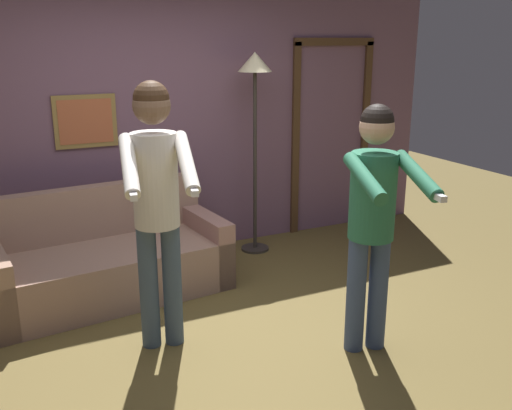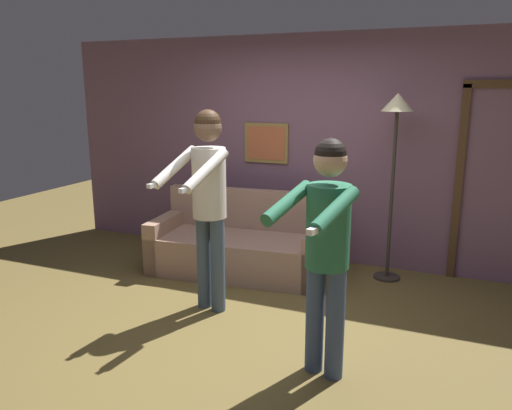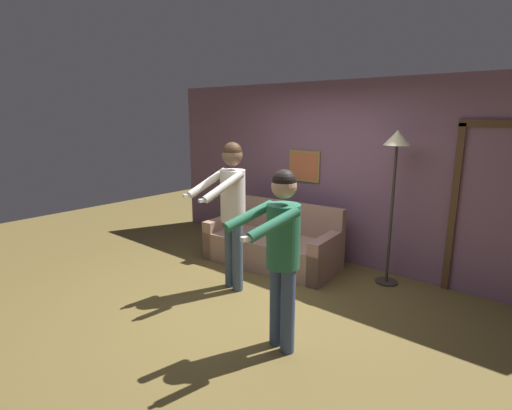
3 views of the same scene
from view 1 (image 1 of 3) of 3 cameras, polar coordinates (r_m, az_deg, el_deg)
The scene contains 6 objects.
ground_plane at distance 4.14m, azimuth -3.01°, elevation -13.71°, with size 12.00×12.00×0.00m, color brown.
back_wall_assembly at distance 5.51m, azimuth -11.02°, elevation 7.97°, with size 6.40×0.10×2.60m.
couch at distance 4.92m, azimuth -14.51°, elevation -5.61°, with size 1.97×1.03×0.87m.
torchiere_lamp at distance 5.48m, azimuth -0.11°, elevation 11.56°, with size 0.32×0.32×1.95m.
person_standing_left at distance 3.75m, azimuth -9.96°, elevation 1.44°, with size 0.52×0.74×1.82m.
person_standing_right at distance 3.75m, azimuth 11.66°, elevation -0.26°, with size 0.53×0.74×1.68m.
Camera 1 is at (-1.37, -3.31, 2.07)m, focal length 40.00 mm.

